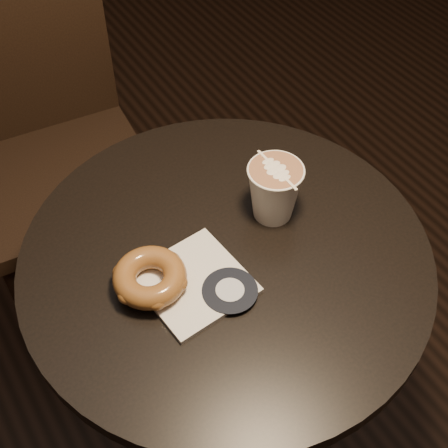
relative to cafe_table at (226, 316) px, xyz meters
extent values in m
plane|color=black|center=(0.00, 0.00, -0.55)|extent=(4.50, 4.50, 0.00)
cylinder|color=black|center=(0.00, 0.00, 0.18)|extent=(0.70, 0.70, 0.03)
cylinder|color=black|center=(0.00, 0.00, -0.18)|extent=(0.07, 0.07, 0.70)
cylinder|color=black|center=(0.00, 0.00, -0.54)|extent=(0.44, 0.44, 0.02)
cube|color=black|center=(-0.11, 0.59, -0.06)|extent=(0.48, 0.48, 0.04)
cube|color=black|center=(-0.09, 0.78, 0.25)|extent=(0.44, 0.09, 0.59)
cylinder|color=black|center=(-0.31, 0.42, -0.31)|extent=(0.04, 0.04, 0.49)
cylinder|color=black|center=(0.06, 0.38, -0.31)|extent=(0.04, 0.04, 0.49)
cylinder|color=black|center=(0.09, 0.75, -0.31)|extent=(0.04, 0.04, 0.49)
cube|color=silver|center=(-0.08, -0.03, 0.20)|extent=(0.17, 0.17, 0.01)
torus|color=brown|center=(-0.14, 0.00, 0.23)|extent=(0.12, 0.12, 0.04)
camera|label=1|loc=(-0.35, -0.55, 1.03)|focal=50.00mm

